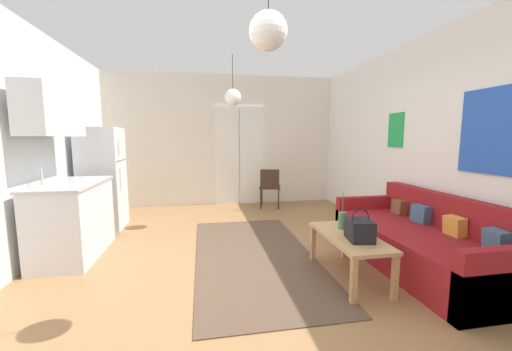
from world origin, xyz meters
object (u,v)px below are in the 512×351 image
(bamboo_vase, at_px, (342,220))
(pendant_lamp_near, at_px, (268,31))
(handbag, at_px, (360,230))
(accent_chair, at_px, (270,186))
(refrigerator, at_px, (103,178))
(coffee_table, at_px, (349,241))
(couch, at_px, (423,243))
(pendant_lamp_far, at_px, (233,97))

(bamboo_vase, xyz_separation_m, pendant_lamp_near, (-0.98, -0.64, 1.70))
(handbag, xyz_separation_m, accent_chair, (-0.13, 3.32, -0.09))
(refrigerator, height_order, pendant_lamp_near, pendant_lamp_near)
(handbag, height_order, pendant_lamp_near, pendant_lamp_near)
(coffee_table, relative_size, pendant_lamp_near, 1.58)
(refrigerator, xyz_separation_m, accent_chair, (2.92, 0.84, -0.34))
(coffee_table, bearing_deg, accent_chair, 91.98)
(couch, height_order, pendant_lamp_far, pendant_lamp_far)
(couch, relative_size, coffee_table, 2.05)
(coffee_table, distance_m, bamboo_vase, 0.27)
(pendant_lamp_far, bearing_deg, bamboo_vase, -63.69)
(coffee_table, xyz_separation_m, refrigerator, (-3.03, 2.32, 0.41))
(coffee_table, xyz_separation_m, pendant_lamp_far, (-0.96, 2.20, 1.70))
(bamboo_vase, distance_m, refrigerator, 3.72)
(coffee_table, bearing_deg, bamboo_vase, 83.06)
(handbag, distance_m, refrigerator, 3.94)
(couch, bearing_deg, pendant_lamp_near, -164.39)
(handbag, bearing_deg, refrigerator, 140.91)
(bamboo_vase, bearing_deg, refrigerator, 145.42)
(pendant_lamp_near, bearing_deg, refrigerator, 127.00)
(accent_chair, bearing_deg, pendant_lamp_near, 91.38)
(coffee_table, height_order, pendant_lamp_far, pendant_lamp_far)
(couch, height_order, handbag, couch)
(accent_chair, bearing_deg, refrigerator, 30.71)
(couch, distance_m, handbag, 1.02)
(coffee_table, bearing_deg, couch, 6.33)
(pendant_lamp_near, height_order, pendant_lamp_far, same)
(bamboo_vase, distance_m, handbag, 0.37)
(bamboo_vase, distance_m, accent_chair, 2.95)
(couch, distance_m, pendant_lamp_far, 3.38)
(bamboo_vase, bearing_deg, pendant_lamp_near, -146.80)
(coffee_table, bearing_deg, handbag, -81.58)
(refrigerator, bearing_deg, pendant_lamp_far, -3.37)
(bamboo_vase, height_order, refrigerator, refrigerator)
(couch, xyz_separation_m, coffee_table, (-0.96, -0.11, 0.13))
(bamboo_vase, distance_m, pendant_lamp_near, 2.07)
(refrigerator, distance_m, accent_chair, 3.06)
(couch, height_order, coffee_table, couch)
(bamboo_vase, xyz_separation_m, pendant_lamp_far, (-0.98, 1.99, 1.54))
(handbag, relative_size, refrigerator, 0.20)
(accent_chair, xyz_separation_m, pendant_lamp_near, (-0.85, -3.59, 1.78))
(couch, bearing_deg, handbag, -164.13)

